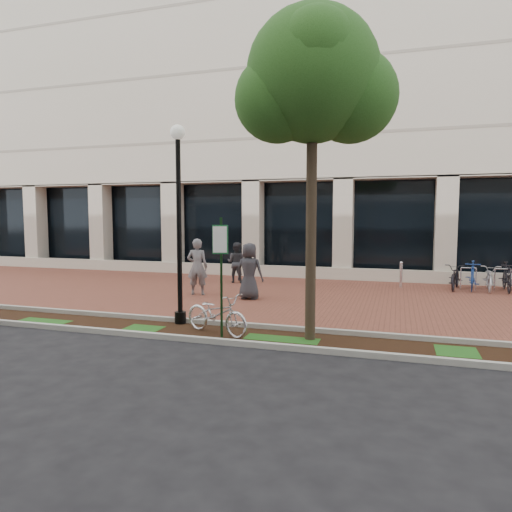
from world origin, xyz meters
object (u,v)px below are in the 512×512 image
(street_tree, at_px, (315,85))
(locked_bicycle, at_px, (217,314))
(parking_sign, at_px, (221,262))
(pedestrian_left, at_px, (197,267))
(pedestrian_mid, at_px, (236,262))
(pedestrian_right, at_px, (249,271))
(bike_rack_cluster, at_px, (507,278))
(bollard, at_px, (401,274))
(lamppost, at_px, (179,214))

(street_tree, bearing_deg, locked_bicycle, -174.59)
(parking_sign, distance_m, pedestrian_left, 5.60)
(parking_sign, relative_size, street_tree, 0.38)
(street_tree, relative_size, pedestrian_left, 3.61)
(pedestrian_mid, xyz_separation_m, pedestrian_right, (1.64, -3.33, 0.09))
(pedestrian_left, distance_m, pedestrian_right, 1.92)
(pedestrian_left, relative_size, pedestrian_mid, 1.18)
(locked_bicycle, height_order, pedestrian_mid, pedestrian_mid)
(locked_bicycle, bearing_deg, pedestrian_mid, 38.24)
(pedestrian_left, xyz_separation_m, bike_rack_cluster, (10.07, 3.83, -0.46))
(pedestrian_mid, bearing_deg, bollard, -169.73)
(street_tree, distance_m, bollard, 9.65)
(pedestrian_mid, distance_m, bike_rack_cluster, 9.83)
(locked_bicycle, bearing_deg, lamppost, 83.13)
(lamppost, relative_size, bike_rack_cluster, 1.14)
(locked_bicycle, xyz_separation_m, pedestrian_right, (-0.65, 4.34, 0.43))
(parking_sign, height_order, bike_rack_cluster, parking_sign)
(lamppost, xyz_separation_m, pedestrian_left, (-1.32, 3.90, -1.75))
(parking_sign, xyz_separation_m, locked_bicycle, (-0.21, 0.24, -1.18))
(street_tree, relative_size, bike_rack_cluster, 1.64)
(pedestrian_mid, distance_m, bollard, 6.31)
(lamppost, height_order, locked_bicycle, lamppost)
(pedestrian_mid, bearing_deg, lamppost, 102.63)
(locked_bicycle, xyz_separation_m, bike_rack_cluster, (7.50, 8.40, 0.02))
(street_tree, bearing_deg, parking_sign, -167.05)
(parking_sign, distance_m, pedestrian_mid, 8.34)
(street_tree, relative_size, pedestrian_right, 3.81)
(bike_rack_cluster, bearing_deg, locked_bicycle, -125.58)
(street_tree, bearing_deg, pedestrian_right, 123.84)
(parking_sign, height_order, lamppost, lamppost)
(lamppost, xyz_separation_m, street_tree, (3.36, -0.47, 2.62))
(parking_sign, height_order, pedestrian_right, parking_sign)
(street_tree, distance_m, locked_bicycle, 5.29)
(pedestrian_mid, relative_size, pedestrian_right, 0.90)
(bollard, bearing_deg, pedestrian_right, -139.01)
(bollard, bearing_deg, bike_rack_cluster, 0.73)
(parking_sign, height_order, street_tree, street_tree)
(lamppost, height_order, pedestrian_mid, lamppost)
(street_tree, xyz_separation_m, pedestrian_mid, (-4.41, 7.47, -4.51))
(locked_bicycle, distance_m, pedestrian_right, 4.41)
(bollard, bearing_deg, locked_bicycle, -115.39)
(locked_bicycle, bearing_deg, parking_sign, -117.29)
(street_tree, distance_m, pedestrian_right, 6.66)
(street_tree, bearing_deg, bollard, 77.24)
(pedestrian_right, bearing_deg, pedestrian_left, -4.76)
(parking_sign, relative_size, pedestrian_right, 1.45)
(parking_sign, bearing_deg, street_tree, -3.57)
(pedestrian_left, distance_m, bollard, 7.56)
(pedestrian_left, xyz_separation_m, pedestrian_right, (1.91, -0.23, -0.05))
(bike_rack_cluster, bearing_deg, pedestrian_right, -147.35)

